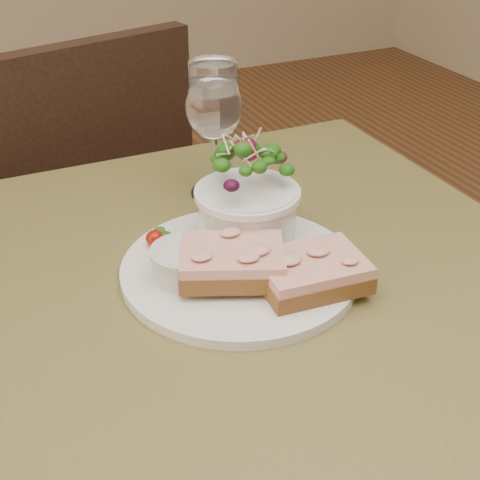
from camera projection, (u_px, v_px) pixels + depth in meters
name	position (u px, v px, depth m)	size (l,w,h in m)	color
cafe_table	(229.00, 360.00, 0.80)	(0.80, 0.80, 0.75)	#4C4420
chair_far	(74.00, 298.00, 1.50)	(0.51, 0.51, 0.90)	black
dinner_plate	(239.00, 269.00, 0.77)	(0.27, 0.27, 0.01)	silver
sandwich_front	(311.00, 272.00, 0.73)	(0.12, 0.09, 0.03)	#472613
sandwich_back	(232.00, 262.00, 0.73)	(0.14, 0.12, 0.03)	#472613
ramekin	(185.00, 261.00, 0.74)	(0.07, 0.07, 0.04)	beige
salad_bowl	(247.00, 191.00, 0.80)	(0.12, 0.12, 0.13)	silver
garnish	(161.00, 237.00, 0.81)	(0.05, 0.04, 0.02)	#0C370A
wine_glass	(214.00, 111.00, 0.89)	(0.08, 0.08, 0.18)	white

